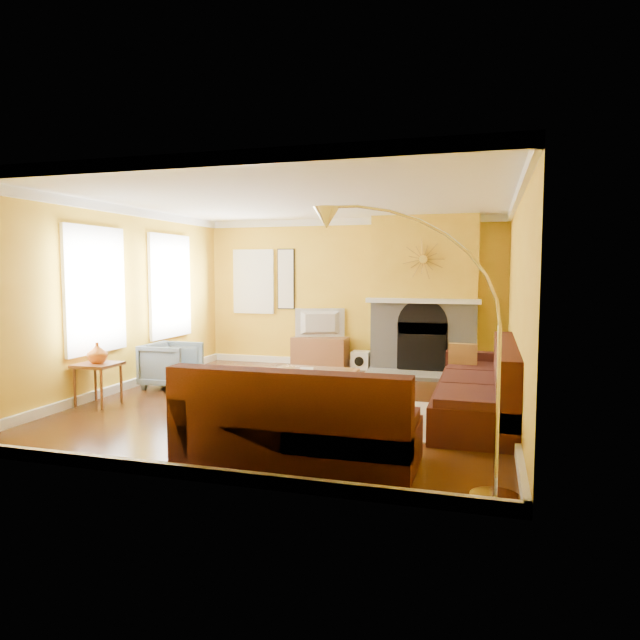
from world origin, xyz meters
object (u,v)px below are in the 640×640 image
(media_console, at_px, (320,352))
(coffee_table, at_px, (309,389))
(arc_lamp, at_px, (416,353))
(sectional_sofa, at_px, (377,384))
(side_table, at_px, (98,384))
(armchair, at_px, (171,365))

(media_console, bearing_deg, coffee_table, -76.36)
(media_console, distance_m, arc_lamp, 6.04)
(sectional_sofa, relative_size, side_table, 7.16)
(arc_lamp, bearing_deg, coffee_table, 123.06)
(sectional_sofa, relative_size, arc_lamp, 1.76)
(armchair, distance_m, arc_lamp, 5.17)
(coffee_table, distance_m, armchair, 2.41)
(sectional_sofa, bearing_deg, coffee_table, 151.57)
(sectional_sofa, distance_m, coffee_table, 1.16)
(coffee_table, height_order, media_console, media_console)
(media_console, relative_size, arc_lamp, 0.44)
(sectional_sofa, height_order, media_console, sectional_sofa)
(sectional_sofa, xyz_separation_m, coffee_table, (-1.00, 0.54, -0.23))
(coffee_table, relative_size, armchair, 1.49)
(coffee_table, xyz_separation_m, arc_lamp, (1.69, -2.59, 0.91))
(coffee_table, height_order, arc_lamp, arc_lamp)
(sectional_sofa, bearing_deg, side_table, -176.72)
(armchair, distance_m, side_table, 1.33)
(armchair, bearing_deg, arc_lamp, -127.81)
(sectional_sofa, xyz_separation_m, arc_lamp, (0.69, -2.05, 0.68))
(armchair, relative_size, arc_lamp, 0.33)
(media_console, bearing_deg, sectional_sofa, -63.62)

